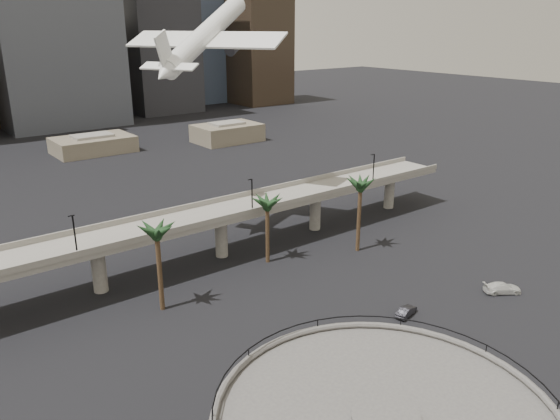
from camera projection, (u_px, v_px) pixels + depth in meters
overpass at (163, 231)px, 88.74m from camera, size 130.00×9.30×14.70m
palm_trees at (270, 207)px, 87.76m from camera, size 42.40×10.40×14.00m
low_buildings at (51, 155)px, 159.50m from camera, size 135.00×27.50×6.80m
skyline at (2, 20)px, 207.99m from camera, size 269.00×86.00×110.31m
airborne_jet at (206, 35)px, 101.09m from camera, size 31.24×29.83×16.77m
car_a at (282, 412)px, 57.35m from camera, size 4.79×3.18×1.52m
car_b at (406, 311)px, 77.49m from camera, size 4.41×2.42×1.38m
car_c at (502, 288)px, 83.96m from camera, size 6.02×5.01×1.65m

